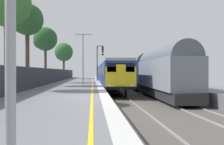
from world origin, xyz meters
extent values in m
cube|color=slate|center=(-2.50, 0.00, -0.50)|extent=(6.40, 110.00, 1.00)
cube|color=silver|center=(0.40, 0.00, 0.01)|extent=(0.60, 110.00, 0.01)
cube|color=yellow|center=(-0.35, 0.00, 0.01)|extent=(0.12, 110.00, 0.01)
cube|color=#4C4742|center=(6.20, 0.00, -1.10)|extent=(11.00, 110.00, 0.20)
cube|color=gray|center=(1.38, 0.00, -0.96)|extent=(0.07, 110.00, 0.08)
cube|color=gray|center=(2.82, 0.00, -0.96)|extent=(0.07, 110.00, 0.08)
cube|color=gray|center=(5.38, 0.00, -0.96)|extent=(0.07, 110.00, 0.08)
cube|color=gray|center=(6.82, 0.00, -0.96)|extent=(0.07, 110.00, 0.08)
cube|color=navy|center=(2.10, 16.78, 1.27)|extent=(2.80, 19.29, 2.30)
cube|color=black|center=(2.10, 16.78, -0.01)|extent=(2.64, 18.69, 0.25)
cube|color=#93999E|center=(2.10, 16.78, 2.54)|extent=(2.68, 19.29, 0.24)
cube|color=black|center=(0.69, 16.78, 1.57)|extent=(0.02, 17.69, 0.84)
cube|color=#1D3A98|center=(0.69, 11.95, 1.17)|extent=(0.03, 1.10, 1.90)
cube|color=#1D3A98|center=(0.69, 21.60, 1.17)|extent=(0.03, 1.10, 1.90)
cylinder|color=black|center=(1.32, 9.73, -0.50)|extent=(0.12, 0.84, 0.84)
cylinder|color=black|center=(2.88, 9.73, -0.50)|extent=(0.12, 0.84, 0.84)
cylinder|color=black|center=(1.32, 23.82, -0.50)|extent=(0.12, 0.84, 0.84)
cylinder|color=black|center=(2.88, 23.82, -0.50)|extent=(0.12, 0.84, 0.84)
cube|color=navy|center=(2.10, 36.66, 1.27)|extent=(2.80, 19.29, 2.30)
cube|color=black|center=(2.10, 36.66, -0.01)|extent=(2.64, 18.69, 0.25)
cube|color=#93999E|center=(2.10, 36.66, 2.54)|extent=(2.68, 19.29, 0.24)
cube|color=black|center=(0.69, 36.66, 1.57)|extent=(0.02, 17.69, 0.84)
cube|color=#1D3A98|center=(0.69, 31.84, 1.17)|extent=(0.03, 1.10, 1.90)
cube|color=#1D3A98|center=(0.69, 41.49, 1.17)|extent=(0.03, 1.10, 1.90)
cylinder|color=black|center=(1.32, 29.62, -0.50)|extent=(0.12, 0.84, 0.84)
cylinder|color=black|center=(2.88, 29.62, -0.50)|extent=(0.12, 0.84, 0.84)
cylinder|color=black|center=(1.32, 43.71, -0.50)|extent=(0.12, 0.84, 0.84)
cylinder|color=black|center=(2.88, 43.71, -0.50)|extent=(0.12, 0.84, 0.84)
cube|color=yellow|center=(2.10, 7.17, 1.02)|extent=(2.70, 0.10, 1.70)
cube|color=black|center=(2.10, 7.16, 1.82)|extent=(2.40, 0.08, 0.80)
cube|color=yellow|center=(2.10, 7.03, 1.17)|extent=(0.80, 0.24, 1.80)
cylinder|color=white|center=(1.15, 7.11, 0.27)|extent=(0.18, 0.06, 0.18)
cylinder|color=white|center=(3.05, 7.11, 0.27)|extent=(0.18, 0.06, 0.18)
cylinder|color=black|center=(2.10, 6.88, 0.02)|extent=(0.20, 0.35, 0.20)
cube|color=black|center=(2.10, 36.66, 2.79)|extent=(0.60, 0.90, 0.20)
cube|color=#232326|center=(6.10, 7.63, -0.38)|extent=(2.30, 12.35, 0.79)
cube|color=slate|center=(6.10, 7.63, 1.27)|extent=(2.60, 11.55, 2.49)
cylinder|color=#515660|center=(6.10, 7.63, 2.51)|extent=(2.39, 11.15, 2.39)
cylinder|color=black|center=(5.32, 3.46, -0.50)|extent=(0.12, 0.84, 0.84)
cylinder|color=black|center=(6.88, 3.46, -0.50)|extent=(0.12, 0.84, 0.84)
cylinder|color=black|center=(5.32, 11.81, -0.50)|extent=(0.12, 0.84, 0.84)
cylinder|color=black|center=(6.88, 11.81, -0.50)|extent=(0.12, 0.84, 0.84)
cube|color=#232326|center=(6.10, 20.79, -0.38)|extent=(2.30, 12.35, 0.79)
cube|color=slate|center=(6.10, 20.79, 1.27)|extent=(2.60, 11.55, 2.49)
cylinder|color=#515660|center=(6.10, 20.79, 2.51)|extent=(2.39, 11.15, 2.39)
cylinder|color=black|center=(5.32, 16.61, -0.50)|extent=(0.12, 0.84, 0.84)
cylinder|color=black|center=(6.88, 16.61, -0.50)|extent=(0.12, 0.84, 0.84)
cylinder|color=black|center=(5.32, 24.96, -0.50)|extent=(0.12, 0.84, 0.84)
cylinder|color=black|center=(6.88, 24.96, -0.50)|extent=(0.12, 0.84, 0.84)
cube|color=#232326|center=(6.10, 33.94, -0.38)|extent=(2.30, 12.35, 0.79)
cube|color=slate|center=(6.10, 33.94, 1.27)|extent=(2.60, 11.55, 2.49)
cylinder|color=#515660|center=(6.10, 33.94, 2.51)|extent=(2.39, 11.15, 2.39)
cylinder|color=black|center=(5.32, 29.76, -0.50)|extent=(0.12, 0.84, 0.84)
cylinder|color=black|center=(6.88, 29.76, -0.50)|extent=(0.12, 0.84, 0.84)
cylinder|color=black|center=(5.32, 38.12, -0.50)|extent=(0.12, 0.84, 0.84)
cylinder|color=black|center=(6.88, 38.12, -0.50)|extent=(0.12, 0.84, 0.84)
cylinder|color=#47474C|center=(0.35, 23.97, 2.68)|extent=(0.18, 0.18, 5.36)
cube|color=#47474C|center=(0.80, 23.97, 5.36)|extent=(0.90, 0.12, 0.12)
cube|color=black|center=(1.20, 23.97, 4.81)|extent=(0.28, 0.20, 1.00)
cylinder|color=black|center=(1.20, 23.85, 5.13)|extent=(0.16, 0.04, 0.16)
cylinder|color=black|center=(1.20, 23.85, 4.81)|extent=(0.16, 0.04, 0.16)
cylinder|color=#19D83F|center=(1.20, 23.85, 4.49)|extent=(0.16, 0.04, 0.16)
cube|color=black|center=(1.20, 23.97, 4.06)|extent=(0.32, 0.16, 0.24)
cylinder|color=#93999E|center=(-1.39, 13.55, 2.83)|extent=(0.14, 0.14, 5.67)
cube|color=#93999E|center=(-0.94, 13.55, 5.57)|extent=(0.90, 0.08, 0.08)
cylinder|color=silver|center=(-0.49, 13.55, 5.49)|extent=(0.20, 0.20, 0.18)
cube|color=#93999E|center=(-1.84, 13.55, 5.57)|extent=(0.90, 0.08, 0.08)
cylinder|color=silver|center=(-2.29, 13.55, 5.49)|extent=(0.20, 0.20, 0.18)
cube|color=#282B2D|center=(-5.45, 0.00, 0.90)|extent=(0.03, 99.00, 1.80)
cube|color=#38383D|center=(-5.45, 0.00, 1.80)|extent=(0.06, 99.00, 0.06)
cylinder|color=#38383D|center=(-5.45, 0.00, 0.90)|extent=(0.07, 0.07, 1.80)
cylinder|color=#38383D|center=(-5.45, 11.69, 0.90)|extent=(0.07, 0.07, 1.80)
cylinder|color=#38383D|center=(-5.45, 23.38, 0.90)|extent=(0.07, 0.07, 1.80)
cylinder|color=#38383D|center=(-5.45, 35.06, 0.90)|extent=(0.07, 0.07, 1.80)
cylinder|color=#38383D|center=(-5.45, 46.75, 0.90)|extent=(0.07, 0.07, 1.80)
cylinder|color=#473323|center=(-6.30, 38.04, 2.23)|extent=(0.42, 0.42, 4.46)
sphere|color=#285628|center=(-6.30, 38.04, 5.50)|extent=(3.77, 3.77, 3.77)
sphere|color=#285628|center=(-6.10, 37.87, 5.03)|extent=(2.18, 2.18, 2.18)
cylinder|color=#473323|center=(-6.87, 5.40, 2.88)|extent=(0.43, 0.43, 5.75)
sphere|color=#33662D|center=(-6.87, 5.40, 6.76)|extent=(3.67, 3.67, 3.67)
sphere|color=#33662D|center=(-7.12, 5.93, 6.30)|extent=(2.64, 2.64, 2.64)
cylinder|color=#473323|center=(-6.95, 11.74, 2.94)|extent=(0.41, 0.41, 5.88)
sphere|color=#234C23|center=(-6.95, 11.74, 6.77)|extent=(3.24, 3.24, 3.24)
sphere|color=#234C23|center=(-7.34, 11.43, 6.36)|extent=(2.15, 2.15, 2.15)
cylinder|color=#473323|center=(-6.48, 18.95, 2.44)|extent=(0.34, 0.34, 4.87)
sphere|color=#234C23|center=(-6.48, 18.95, 5.72)|extent=(3.08, 3.08, 3.08)
sphere|color=#234C23|center=(-7.06, 18.70, 5.33)|extent=(1.84, 1.84, 1.84)
camera|label=1|loc=(-0.30, -14.27, 1.46)|focal=40.12mm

